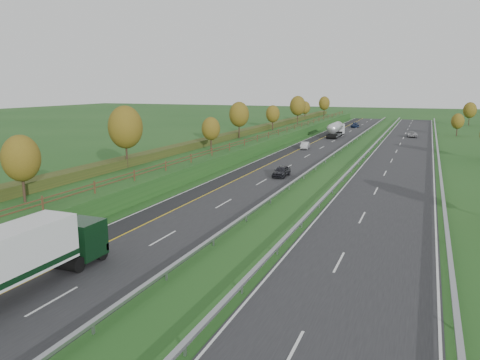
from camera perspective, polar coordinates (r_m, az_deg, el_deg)
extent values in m
plane|color=#1E491A|center=(76.80, 12.38, 2.17)|extent=(400.00, 400.00, 0.00)
cube|color=black|center=(83.25, 7.52, 3.05)|extent=(10.50, 200.00, 0.04)
cube|color=black|center=(80.85, 18.92, 2.28)|extent=(10.50, 200.00, 0.04)
cube|color=black|center=(84.24, 5.04, 3.21)|extent=(3.00, 200.00, 0.04)
cube|color=silver|center=(84.62, 4.20, 3.27)|extent=(0.15, 200.00, 0.01)
cube|color=gold|center=(83.82, 6.03, 3.16)|extent=(0.15, 200.00, 0.01)
cube|color=silver|center=(82.17, 10.93, 2.85)|extent=(0.15, 200.00, 0.01)
cube|color=silver|center=(81.23, 15.37, 2.55)|extent=(0.15, 200.00, 0.01)
cube|color=silver|center=(80.77, 22.50, 2.04)|extent=(0.15, 200.00, 0.01)
cube|color=silver|center=(29.30, -21.86, -13.50)|extent=(0.15, 4.00, 0.01)
cube|color=silver|center=(22.87, 6.39, -20.13)|extent=(0.15, 4.00, 0.01)
cube|color=silver|center=(38.15, -9.35, -6.98)|extent=(0.15, 4.00, 0.01)
cube|color=silver|center=(33.47, 11.98, -9.75)|extent=(0.15, 4.00, 0.01)
cube|color=silver|center=(48.37, -2.01, -2.88)|extent=(0.15, 4.00, 0.01)
cube|color=silver|center=(44.78, 14.66, -4.43)|extent=(0.15, 4.00, 0.01)
cube|color=silver|center=(59.27, 2.67, -0.22)|extent=(0.15, 4.00, 0.01)
cube|color=silver|center=(56.37, 16.24, -1.27)|extent=(0.15, 4.00, 0.01)
cube|color=silver|center=(70.52, 5.87, 1.61)|extent=(0.15, 4.00, 0.01)
cube|color=silver|center=(68.11, 17.26, 0.80)|extent=(0.15, 4.00, 0.01)
cube|color=silver|center=(81.99, 8.19, 2.93)|extent=(0.15, 4.00, 0.01)
cube|color=silver|center=(79.92, 17.99, 2.26)|extent=(0.15, 4.00, 0.01)
cube|color=silver|center=(93.59, 9.94, 3.92)|extent=(0.15, 4.00, 0.01)
cube|color=silver|center=(91.78, 18.53, 3.35)|extent=(0.15, 4.00, 0.01)
cube|color=silver|center=(105.28, 11.31, 4.68)|extent=(0.15, 4.00, 0.01)
cube|color=silver|center=(103.68, 18.95, 4.19)|extent=(0.15, 4.00, 0.01)
cube|color=silver|center=(117.03, 12.40, 5.30)|extent=(0.15, 4.00, 0.01)
cube|color=silver|center=(115.59, 19.28, 4.85)|extent=(0.15, 4.00, 0.01)
cube|color=silver|center=(128.83, 13.30, 5.80)|extent=(0.15, 4.00, 0.01)
cube|color=silver|center=(127.53, 19.55, 5.39)|extent=(0.15, 4.00, 0.01)
cube|color=silver|center=(140.66, 14.05, 6.21)|extent=(0.15, 4.00, 0.01)
cube|color=silver|center=(139.47, 19.78, 5.84)|extent=(0.15, 4.00, 0.01)
cube|color=silver|center=(152.52, 14.68, 6.56)|extent=(0.15, 4.00, 0.01)
cube|color=silver|center=(151.42, 19.96, 6.21)|extent=(0.15, 4.00, 0.01)
cube|color=silver|center=(164.40, 15.22, 6.86)|extent=(0.15, 4.00, 0.01)
cube|color=silver|center=(163.38, 20.13, 6.54)|extent=(0.15, 4.00, 0.01)
cube|color=silver|center=(176.30, 15.69, 7.11)|extent=(0.15, 4.00, 0.01)
cube|color=silver|center=(175.35, 20.27, 6.81)|extent=(0.15, 4.00, 0.01)
cube|color=#1E491A|center=(87.20, -0.79, 4.18)|extent=(12.00, 200.00, 2.00)
cube|color=#2B3917|center=(87.80, -2.00, 5.24)|extent=(2.20, 180.00, 1.10)
cube|color=#422B19|center=(85.40, 2.01, 5.06)|extent=(0.08, 184.00, 0.10)
cube|color=#422B19|center=(85.35, 2.01, 5.33)|extent=(0.08, 184.00, 0.10)
cube|color=#422B19|center=(41.44, -22.94, -2.60)|extent=(0.12, 0.12, 1.20)
cube|color=#422B19|center=(46.14, -17.30, -0.85)|extent=(0.12, 0.12, 1.20)
cube|color=#422B19|center=(51.23, -12.75, 0.57)|extent=(0.12, 0.12, 1.20)
cube|color=#422B19|center=(56.61, -9.05, 1.73)|extent=(0.12, 0.12, 1.20)
cube|color=#422B19|center=(62.20, -5.99, 2.67)|extent=(0.12, 0.12, 1.20)
cube|color=#422B19|center=(67.95, -3.44, 3.45)|extent=(0.12, 0.12, 1.20)
cube|color=#422B19|center=(73.83, -1.29, 4.11)|extent=(0.12, 0.12, 1.20)
cube|color=#422B19|center=(79.81, 0.55, 4.66)|extent=(0.12, 0.12, 1.20)
cube|color=#422B19|center=(85.86, 2.12, 5.13)|extent=(0.12, 0.12, 1.20)
cube|color=#422B19|center=(91.97, 3.50, 5.54)|extent=(0.12, 0.12, 1.20)
cube|color=#422B19|center=(98.13, 4.70, 5.89)|extent=(0.12, 0.12, 1.20)
cube|color=#422B19|center=(104.34, 5.76, 6.20)|extent=(0.12, 0.12, 1.20)
cube|color=#422B19|center=(110.58, 6.70, 6.47)|extent=(0.12, 0.12, 1.20)
cube|color=#422B19|center=(116.84, 7.54, 6.71)|extent=(0.12, 0.12, 1.20)
cube|color=#422B19|center=(123.13, 8.30, 6.92)|extent=(0.12, 0.12, 1.20)
cube|color=#422B19|center=(129.44, 8.99, 7.12)|extent=(0.12, 0.12, 1.20)
cube|color=#422B19|center=(135.77, 9.61, 7.29)|extent=(0.12, 0.12, 1.20)
cube|color=#422B19|center=(142.12, 10.17, 7.45)|extent=(0.12, 0.12, 1.20)
cube|color=#422B19|center=(148.47, 10.69, 7.60)|extent=(0.12, 0.12, 1.20)
cube|color=#422B19|center=(154.84, 11.17, 7.73)|extent=(0.12, 0.12, 1.20)
cube|color=#422B19|center=(161.22, 11.61, 7.85)|extent=(0.12, 0.12, 1.20)
cube|color=#422B19|center=(167.61, 12.01, 7.96)|extent=(0.12, 0.12, 1.20)
cube|color=#422B19|center=(174.01, 12.39, 8.06)|extent=(0.12, 0.12, 1.20)
cube|color=gray|center=(81.97, 11.40, 3.22)|extent=(0.32, 200.00, 0.18)
cube|color=gray|center=(25.15, -17.46, -16.90)|extent=(0.10, 0.14, 0.56)
cube|color=gray|center=(30.29, -8.95, -11.47)|extent=(0.10, 0.14, 0.56)
cube|color=gray|center=(36.07, -3.24, -7.55)|extent=(0.10, 0.14, 0.56)
cube|color=gray|center=(42.21, 0.79, -4.69)|extent=(0.10, 0.14, 0.56)
cube|color=gray|center=(48.59, 3.75, -2.55)|extent=(0.10, 0.14, 0.56)
cube|color=gray|center=(55.12, 6.01, -0.91)|extent=(0.10, 0.14, 0.56)
cube|color=gray|center=(61.75, 7.79, 0.38)|extent=(0.10, 0.14, 0.56)
cube|color=gray|center=(68.46, 9.23, 1.42)|extent=(0.10, 0.14, 0.56)
cube|color=gray|center=(75.22, 10.40, 2.27)|extent=(0.10, 0.14, 0.56)
cube|color=gray|center=(82.02, 11.39, 2.98)|extent=(0.10, 0.14, 0.56)
cube|color=gray|center=(88.85, 12.22, 3.58)|extent=(0.10, 0.14, 0.56)
cube|color=gray|center=(95.70, 12.94, 4.10)|extent=(0.10, 0.14, 0.56)
cube|color=gray|center=(102.58, 13.56, 4.54)|extent=(0.10, 0.14, 0.56)
cube|color=gray|center=(109.47, 14.10, 4.93)|extent=(0.10, 0.14, 0.56)
cube|color=gray|center=(116.37, 14.58, 5.28)|extent=(0.10, 0.14, 0.56)
cube|color=gray|center=(123.29, 15.00, 5.58)|extent=(0.10, 0.14, 0.56)
cube|color=gray|center=(130.21, 15.38, 5.85)|extent=(0.10, 0.14, 0.56)
cube|color=gray|center=(137.14, 15.73, 6.09)|extent=(0.10, 0.14, 0.56)
cube|color=gray|center=(144.08, 16.04, 6.31)|extent=(0.10, 0.14, 0.56)
cube|color=gray|center=(151.02, 16.32, 6.51)|extent=(0.10, 0.14, 0.56)
cube|color=gray|center=(157.97, 16.57, 6.70)|extent=(0.10, 0.14, 0.56)
cube|color=gray|center=(164.93, 16.81, 6.86)|extent=(0.10, 0.14, 0.56)
cube|color=gray|center=(171.88, 17.03, 7.02)|extent=(0.10, 0.14, 0.56)
cube|color=gray|center=(178.84, 17.23, 7.16)|extent=(0.10, 0.14, 0.56)
cube|color=gray|center=(81.22, 14.94, 2.98)|extent=(0.32, 200.00, 0.18)
cube|color=gray|center=(22.59, -6.71, -19.89)|extent=(0.10, 0.14, 0.56)
cube|color=gray|center=(28.20, 0.24, -13.11)|extent=(0.10, 0.14, 0.56)
cube|color=gray|center=(34.33, 4.59, -8.56)|extent=(0.10, 0.14, 0.56)
cube|color=gray|center=(40.74, 7.53, -5.39)|extent=(0.10, 0.14, 0.56)
cube|color=gray|center=(47.32, 9.64, -3.08)|extent=(0.10, 0.14, 0.56)
cube|color=gray|center=(54.00, 11.23, -1.33)|extent=(0.10, 0.14, 0.56)
cube|color=gray|center=(60.76, 12.46, 0.03)|extent=(0.10, 0.14, 0.56)
cube|color=gray|center=(67.56, 13.45, 1.12)|extent=(0.10, 0.14, 0.56)
cube|color=gray|center=(74.40, 14.25, 2.01)|extent=(0.10, 0.14, 0.56)
cube|color=gray|center=(81.27, 14.92, 2.75)|extent=(0.10, 0.14, 0.56)
cube|color=gray|center=(88.16, 15.49, 3.37)|extent=(0.10, 0.14, 0.56)
cube|color=gray|center=(95.06, 15.98, 3.90)|extent=(0.10, 0.14, 0.56)
cube|color=gray|center=(101.98, 16.40, 4.36)|extent=(0.10, 0.14, 0.56)
cube|color=gray|center=(108.91, 16.76, 4.76)|extent=(0.10, 0.14, 0.56)
cube|color=gray|center=(115.85, 17.09, 5.11)|extent=(0.10, 0.14, 0.56)
cube|color=gray|center=(122.79, 17.37, 5.43)|extent=(0.10, 0.14, 0.56)
cube|color=gray|center=(129.74, 17.63, 5.71)|extent=(0.10, 0.14, 0.56)
cube|color=gray|center=(136.70, 17.86, 5.96)|extent=(0.10, 0.14, 0.56)
cube|color=gray|center=(143.66, 18.07, 6.18)|extent=(0.10, 0.14, 0.56)
cube|color=gray|center=(150.62, 18.26, 6.39)|extent=(0.10, 0.14, 0.56)
cube|color=gray|center=(157.59, 18.43, 6.58)|extent=(0.10, 0.14, 0.56)
cube|color=gray|center=(164.56, 18.59, 6.75)|extent=(0.10, 0.14, 0.56)
cube|color=gray|center=(171.53, 18.73, 6.90)|extent=(0.10, 0.14, 0.56)
cube|color=gray|center=(178.50, 18.87, 7.05)|extent=(0.10, 0.14, 0.56)
cube|color=gray|center=(80.70, 23.06, 2.40)|extent=(0.32, 200.00, 0.18)
cube|color=gray|center=(26.67, 24.87, -15.76)|extent=(0.10, 0.14, 0.56)
cube|color=gray|center=(39.69, 23.94, -6.76)|extent=(0.10, 0.14, 0.56)
cube|color=gray|center=(53.21, 23.48, -2.26)|extent=(0.10, 0.14, 0.56)
cube|color=gray|center=(66.93, 23.22, 0.41)|extent=(0.10, 0.14, 0.56)
cube|color=gray|center=(80.75, 23.04, 2.16)|extent=(0.10, 0.14, 0.56)
cube|color=gray|center=(94.62, 22.92, 3.41)|extent=(0.10, 0.14, 0.56)
cube|color=gray|center=(108.52, 22.83, 4.33)|extent=(0.10, 0.14, 0.56)
cube|color=gray|center=(122.45, 22.75, 5.05)|extent=(0.10, 0.14, 0.56)
cube|color=gray|center=(136.39, 22.70, 5.61)|extent=(0.10, 0.14, 0.56)
cube|color=gray|center=(150.34, 22.65, 6.08)|extent=(0.10, 0.14, 0.56)
cube|color=gray|center=(164.30, 22.61, 6.46)|extent=(0.10, 0.14, 0.56)
cube|color=gray|center=(178.26, 22.58, 6.78)|extent=(0.10, 0.14, 0.56)
cylinder|color=#2D2116|center=(44.80, -24.85, -0.95)|extent=(0.24, 0.24, 2.43)
ellipsoid|color=#574513|center=(44.36, -25.14, 2.42)|extent=(3.24, 3.24, 4.05)
cylinder|color=#2D2116|center=(59.44, -13.64, 2.96)|extent=(0.24, 0.24, 3.15)
ellipsoid|color=#574513|center=(59.05, -13.80, 6.28)|extent=(4.20, 4.20, 5.25)
cylinder|color=#2D2116|center=(73.43, -3.55, 4.43)|extent=(0.24, 0.24, 2.16)
ellipsoid|color=#574513|center=(73.18, -3.57, 6.27)|extent=(2.88, 2.88, 3.60)
cylinder|color=#2D2116|center=(90.80, -0.11, 6.01)|extent=(0.24, 0.24, 2.88)
ellipsoid|color=#574513|center=(90.55, -0.11, 8.01)|extent=(3.84, 3.84, 4.80)
cylinder|color=#2D2116|center=(107.36, 4.00, 6.68)|extent=(0.24, 0.24, 2.34)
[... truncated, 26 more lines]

